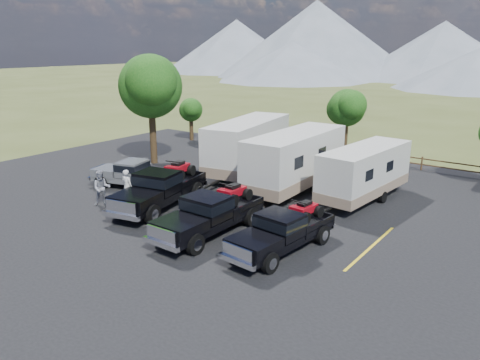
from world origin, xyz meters
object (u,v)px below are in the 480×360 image
Objects in this scene: trailer_right at (365,173)px; person_a at (127,186)px; pickup_silver at (135,174)px; rig_center at (211,213)px; trailer_left at (248,146)px; trailer_center at (295,161)px; rig_left at (161,188)px; person_b at (102,188)px; rig_right at (283,230)px; tree_big_nw at (150,86)px.

trailer_right is 13.10m from person_a.
person_a is at bearing 25.15° from pickup_silver.
rig_center is 0.60× the size of trailer_left.
pickup_silver is (-8.09, -5.23, -0.96)m from trailer_center.
rig_left is 3.59× the size of person_b.
person_b is at bearing 2.24° from pickup_silver.
rig_right is (3.65, 0.35, -0.08)m from rig_center.
trailer_right is at bearing 67.09° from rig_center.
rig_center is (11.98, -7.89, -4.56)m from tree_big_nw.
rig_right reaches higher than person_a.
rig_right is at bearing -64.63° from trailer_center.
trailer_center reaches higher than pickup_silver.
rig_right is 8.55m from trailer_center.
rig_center is at bearing -90.06° from trailer_center.
tree_big_nw is at bearing -171.71° from trailer_right.
trailer_center is at bearing -163.36° from trailer_right.
pickup_silver is (-12.02, -6.04, -0.70)m from trailer_right.
person_b is at bearing -60.39° from tree_big_nw.
rig_left is 1.19× the size of pickup_silver.
rig_center is at bearing -73.98° from trailer_left.
person_b is at bearing -175.99° from rig_center.
rig_center is 0.72× the size of trailer_right.
rig_left is at bearing 164.70° from rig_center.
trailer_left is at bearing -104.24° from person_a.
trailer_left is 5.35× the size of person_b.
rig_right is 3.11× the size of person_a.
trailer_center reaches higher than rig_right.
trailer_left reaches higher than trailer_right.
person_b is (-2.54, -10.04, -0.91)m from trailer_left.
trailer_right is at bearing 94.71° from rig_right.
rig_left reaches higher than rig_right.
rig_center reaches higher than person_a.
person_a is 1.34m from person_b.
tree_big_nw is 17.95m from rig_right.
trailer_center is 5.34× the size of person_a.
trailer_left reaches higher than rig_left.
rig_center is 7.25m from person_b.
person_b is (-7.10, -8.41, -0.87)m from trailer_center.
person_b reaches higher than person_a.
rig_right is 1.00× the size of pickup_silver.
rig_left is 11.20m from trailer_right.
tree_big_nw reaches higher than rig_center.
rig_left is at bearing -41.53° from tree_big_nw.
rig_right is at bearing -46.44° from person_b.
trailer_left is 10.40m from person_b.
person_b is (-0.78, -1.09, 0.02)m from person_a.
rig_left is at bearing -165.12° from person_a.
tree_big_nw is 0.78× the size of trailer_center.
tree_big_nw reaches higher than trailer_right.
rig_left reaches higher than person_a.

